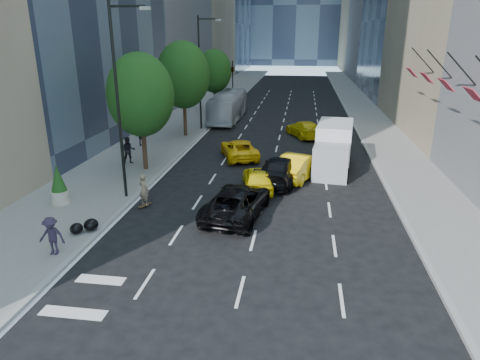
% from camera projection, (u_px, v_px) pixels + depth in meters
% --- Properties ---
extents(ground, '(160.00, 160.00, 0.00)m').
position_uv_depth(ground, '(231.00, 239.00, 18.93)').
color(ground, black).
rests_on(ground, ground).
extents(sidewalk_left, '(6.00, 120.00, 0.15)m').
position_uv_depth(sidewalk_left, '(196.00, 114.00, 48.23)').
color(sidewalk_left, slate).
rests_on(sidewalk_left, ground).
extents(sidewalk_right, '(4.00, 120.00, 0.15)m').
position_uv_depth(sidewalk_right, '(369.00, 118.00, 45.63)').
color(sidewalk_right, slate).
rests_on(sidewalk_right, ground).
extents(lamp_near, '(2.13, 0.22, 10.00)m').
position_uv_depth(lamp_near, '(120.00, 92.00, 21.66)').
color(lamp_near, black).
rests_on(lamp_near, sidewalk_left).
extents(lamp_far, '(2.13, 0.22, 10.00)m').
position_uv_depth(lamp_far, '(201.00, 67.00, 38.51)').
color(lamp_far, black).
rests_on(lamp_far, sidewalk_left).
extents(tree_near, '(4.20, 4.20, 7.46)m').
position_uv_depth(tree_near, '(141.00, 95.00, 26.73)').
color(tree_near, black).
rests_on(tree_near, sidewalk_left).
extents(tree_mid, '(4.50, 4.50, 7.99)m').
position_uv_depth(tree_mid, '(183.00, 75.00, 35.99)').
color(tree_mid, black).
rests_on(tree_mid, sidewalk_left).
extents(tree_far, '(3.90, 3.90, 6.92)m').
position_uv_depth(tree_far, '(214.00, 71.00, 48.38)').
color(tree_far, black).
rests_on(tree_far, sidewalk_left).
extents(traffic_signal, '(2.48, 0.53, 5.20)m').
position_uv_depth(traffic_signal, '(233.00, 69.00, 55.89)').
color(traffic_signal, black).
rests_on(traffic_signal, sidewalk_left).
extents(facade_flags, '(1.85, 13.30, 2.05)m').
position_uv_depth(facade_flags, '(439.00, 78.00, 24.84)').
color(facade_flags, black).
rests_on(facade_flags, ground).
extents(skateboarder, '(0.72, 0.62, 1.67)m').
position_uv_depth(skateboarder, '(144.00, 192.00, 22.16)').
color(skateboarder, '#7E6A4F').
rests_on(skateboarder, ground).
extents(black_sedan_lincoln, '(3.21, 5.70, 1.50)m').
position_uv_depth(black_sedan_lincoln, '(237.00, 202.00, 21.08)').
color(black_sedan_lincoln, black).
rests_on(black_sedan_lincoln, ground).
extents(black_sedan_mercedes, '(3.12, 5.77, 1.59)m').
position_uv_depth(black_sedan_mercedes, '(280.00, 170.00, 25.93)').
color(black_sedan_mercedes, black).
rests_on(black_sedan_mercedes, ground).
extents(taxi_a, '(2.34, 4.28, 1.38)m').
position_uv_depth(taxi_a, '(258.00, 178.00, 24.72)').
color(taxi_a, yellow).
rests_on(taxi_a, ground).
extents(taxi_b, '(3.40, 5.16, 1.61)m').
position_uv_depth(taxi_b, '(299.00, 166.00, 26.71)').
color(taxi_b, yellow).
rests_on(taxi_b, ground).
extents(taxi_c, '(3.67, 5.30, 1.34)m').
position_uv_depth(taxi_c, '(239.00, 149.00, 31.10)').
color(taxi_c, yellow).
rests_on(taxi_c, ground).
extents(taxi_d, '(3.74, 5.24, 1.41)m').
position_uv_depth(taxi_d, '(304.00, 129.00, 37.47)').
color(taxi_d, '#D9BC0B').
rests_on(taxi_d, ground).
extents(city_bus, '(2.52, 10.52, 2.93)m').
position_uv_depth(city_bus, '(228.00, 106.00, 44.61)').
color(city_bus, silver).
rests_on(city_bus, ground).
extents(box_truck, '(2.97, 6.43, 2.97)m').
position_uv_depth(box_truck, '(333.00, 147.00, 28.31)').
color(box_truck, silver).
rests_on(box_truck, ground).
extents(pedestrian_a, '(1.13, 1.05, 1.86)m').
position_uv_depth(pedestrian_a, '(129.00, 150.00, 29.11)').
color(pedestrian_a, black).
rests_on(pedestrian_a, sidewalk_left).
extents(pedestrian_b, '(0.90, 0.38, 1.53)m').
position_uv_depth(pedestrian_b, '(141.00, 136.00, 33.82)').
color(pedestrian_b, black).
rests_on(pedestrian_b, sidewalk_left).
extents(pedestrian_c, '(1.07, 0.65, 1.62)m').
position_uv_depth(pedestrian_c, '(52.00, 236.00, 17.04)').
color(pedestrian_c, '#291F2F').
rests_on(pedestrian_c, sidewalk_left).
extents(planter_shrub, '(0.88, 0.88, 2.10)m').
position_uv_depth(planter_shrub, '(59.00, 185.00, 22.19)').
color(planter_shrub, '#B5A996').
rests_on(planter_shrub, sidewalk_left).
extents(garbage_bags, '(1.10, 1.06, 0.54)m').
position_uv_depth(garbage_bags, '(85.00, 226.00, 19.20)').
color(garbage_bags, black).
rests_on(garbage_bags, sidewalk_left).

